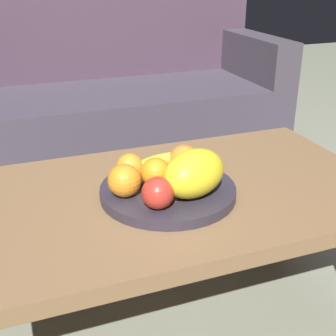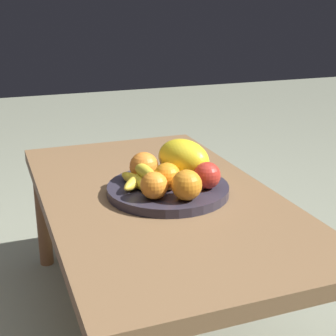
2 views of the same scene
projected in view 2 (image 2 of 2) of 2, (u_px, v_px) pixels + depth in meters
ground_plane at (159, 327)px, 1.52m from camera, size 8.00×8.00×0.00m
coffee_table at (158, 209)px, 1.39m from camera, size 1.10×0.62×0.44m
fruit_bowl at (168, 189)px, 1.37m from camera, size 0.34×0.34×0.03m
melon_large_front at (183, 159)px, 1.40m from camera, size 0.20×0.17×0.11m
orange_front at (167, 176)px, 1.32m from camera, size 0.07×0.07×0.07m
orange_left at (154, 185)px, 1.26m from camera, size 0.07×0.07×0.07m
orange_right at (187, 185)px, 1.25m from camera, size 0.08×0.08×0.08m
orange_back at (144, 166)px, 1.39m from camera, size 0.08×0.08×0.08m
apple_front at (207, 175)px, 1.33m from camera, size 0.07×0.07×0.07m
banana_bunch at (140, 178)px, 1.34m from camera, size 0.16×0.13×0.06m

